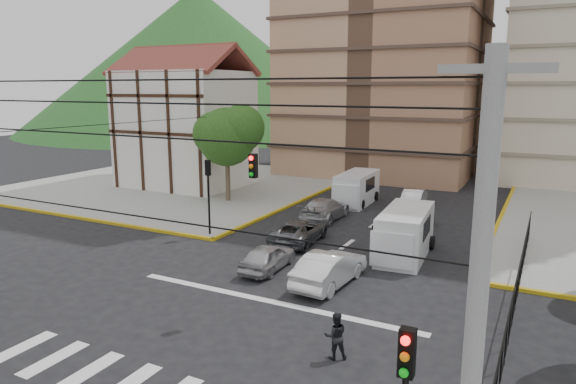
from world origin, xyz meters
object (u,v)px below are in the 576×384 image
Objects in this scene: car_white_front_right at (330,268)px; van_left_lane at (356,189)px; car_silver_front_left at (268,257)px; traffic_light_nw at (208,185)px; pedestrian_crosswalk at (335,336)px; van_right_lane at (404,235)px.

van_left_lane is at bearing -70.13° from car_white_front_right.
traffic_light_nw is at bearing -32.42° from car_silver_front_left.
pedestrian_crosswalk reaches higher than car_white_front_right.
car_silver_front_left is (5.85, -3.37, -2.47)m from traffic_light_nw.
car_white_front_right is at bearing 171.07° from car_silver_front_left.
car_silver_front_left is at bearing -142.10° from van_right_lane.
pedestrian_crosswalk is at bearing 118.30° from car_white_front_right.
van_left_lane is at bearing -104.17° from pedestrian_crosswalk.
car_silver_front_left is (1.14, -15.38, -0.51)m from van_left_lane.
car_silver_front_left is (-5.31, -4.83, -0.56)m from van_right_lane.
car_silver_front_left is 3.41m from car_white_front_right.
traffic_light_nw is at bearing -18.29° from car_white_front_right.
pedestrian_crosswalk is (0.71, -11.01, -0.41)m from van_right_lane.
van_right_lane is at bearing 7.41° from traffic_light_nw.
pedestrian_crosswalk reaches higher than car_silver_front_left.
traffic_light_nw is 2.80× the size of pedestrian_crosswalk.
traffic_light_nw is 10.24m from car_white_front_right.
van_right_lane is at bearing -60.62° from van_left_lane.
pedestrian_crosswalk is at bearing 131.78° from car_silver_front_left.
van_right_lane is at bearing -140.17° from car_silver_front_left.
van_right_lane is 11.04m from pedestrian_crosswalk.
traffic_light_nw is 13.05m from van_left_lane.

